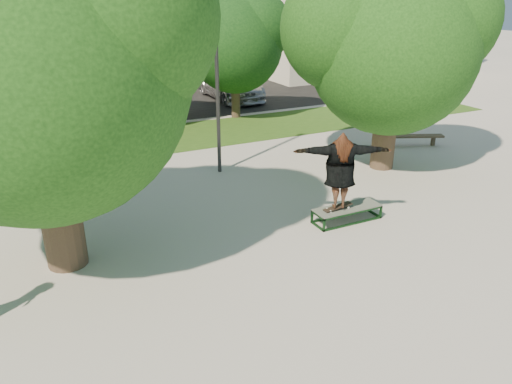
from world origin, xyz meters
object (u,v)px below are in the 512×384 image
bench (408,137)px  car_dark (114,101)px  car_grey (77,103)px  tree_right (390,40)px  lamppost (217,74)px  grind_box (347,214)px  tree_left (29,54)px  car_silver_b (230,84)px

bench → car_dark: bearing=158.3°
bench → car_grey: 14.84m
tree_right → lamppost: size_ratio=1.07×
grind_box → tree_right: bearing=41.1°
lamppost → bench: 8.02m
car_grey → grind_box: bearing=-64.1°
bench → car_grey: bearing=159.2°
tree_left → lamppost: tree_left is taller
grind_box → car_grey: bearing=106.8°
bench → car_silver_b: bearing=127.0°
tree_left → tree_right: 10.41m
bench → car_grey: size_ratio=0.56×
tree_left → bench: 13.86m
lamppost → tree_right: bearing=-21.3°
tree_right → bench: (2.58, 1.42, -3.75)m
tree_right → car_grey: 14.71m
car_grey → car_silver_b: car_silver_b is taller
lamppost → car_silver_b: (4.97, 10.58, -2.36)m
tree_right → car_silver_b: (0.05, 12.50, -3.30)m
tree_right → bench: bearing=28.9°
bench → car_silver_b: size_ratio=0.47×
car_dark → car_grey: car_dark is taller
car_silver_b → lamppost: bearing=-114.9°
car_silver_b → car_dark: bearing=-164.5°
car_silver_b → grind_box: bearing=-102.4°
tree_left → tree_right: bearing=11.0°
tree_right → lamppost: tree_right is taller
tree_right → car_dark: 12.94m
car_dark → bench: bearing=-52.2°
lamppost → car_dark: size_ratio=1.28×
car_dark → grind_box: bearing=-83.9°
grind_box → car_silver_b: (3.47, 15.47, 0.60)m
car_dark → lamppost: bearing=-86.5°
tree_left → car_dark: tree_left is taller
tree_right → bench: size_ratio=2.54×
car_dark → car_grey: (-1.48, 1.18, -0.15)m
tree_left → lamppost: (5.29, 3.91, -1.27)m
car_grey → tree_right: bearing=-47.3°
car_dark → tree_right: bearing=-65.3°
bench → car_grey: (-10.50, 10.48, 0.29)m
bench → car_dark: (-9.02, 9.30, 0.44)m
grind_box → car_silver_b: car_silver_b is taller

